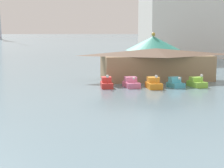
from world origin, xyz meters
The scene contains 8 objects.
pedal_boat_red centered at (9.58, 33.88, 0.54)m, with size 1.55×2.73×1.79m.
pedal_boat_pink centered at (12.77, 33.89, 0.52)m, with size 1.91×2.98×1.43m.
pedal_boat_orange centered at (15.36, 32.36, 0.56)m, with size 1.65×2.66×1.83m.
pedal_boat_cyan centered at (18.41, 32.97, 0.51)m, with size 2.00×2.51×1.44m.
pedal_boat_lime centered at (21.29, 32.95, 0.50)m, with size 1.95×2.93×1.76m.
boathouse centered at (17.84, 40.44, 2.41)m, with size 16.98×8.43×4.65m.
green_roof_pavilion centered at (20.67, 52.59, 3.63)m, with size 10.10×10.10×6.95m.
background_building_block centered at (38.24, 84.66, 10.05)m, with size 23.31×16.11×20.06m.
Camera 1 is at (3.63, -10.59, 7.09)m, focal length 57.04 mm.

